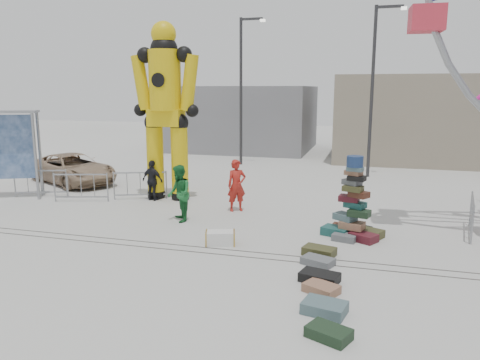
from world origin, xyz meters
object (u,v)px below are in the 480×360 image
(lamp_post_right, at_px, (374,83))
(lamp_post_left, at_px, (243,84))
(suitcase_tower, at_px, (353,214))
(barricade_dummy_c, at_px, (140,185))
(barricade_wheel_front, at_px, (472,216))
(barricade_dummy_a, at_px, (41,183))
(pedestrian_red, at_px, (237,186))
(barricade_dummy_b, at_px, (81,187))
(steamer_trunk, at_px, (220,238))
(parked_suv, at_px, (73,169))
(crash_test_dummy, at_px, (166,105))
(pedestrian_black, at_px, (153,181))
(pedestrian_green, at_px, (179,194))

(lamp_post_right, relative_size, lamp_post_left, 1.00)
(suitcase_tower, bearing_deg, lamp_post_right, 110.91)
(barricade_dummy_c, distance_m, barricade_wheel_front, 11.58)
(barricade_dummy_a, xyz_separation_m, pedestrian_red, (8.10, -0.02, 0.36))
(barricade_dummy_c, bearing_deg, barricade_dummy_b, -175.84)
(steamer_trunk, relative_size, barricade_dummy_c, 0.40)
(suitcase_tower, distance_m, barricade_dummy_c, 8.54)
(pedestrian_red, bearing_deg, lamp_post_right, 28.96)
(barricade_wheel_front, relative_size, parked_suv, 0.42)
(barricade_dummy_a, distance_m, pedestrian_red, 8.11)
(suitcase_tower, bearing_deg, crash_test_dummy, -179.47)
(barricade_dummy_b, bearing_deg, barricade_dummy_a, 155.48)
(barricade_wheel_front, relative_size, pedestrian_black, 1.28)
(crash_test_dummy, xyz_separation_m, barricade_dummy_a, (-5.00, -1.08, -3.08))
(lamp_post_right, relative_size, pedestrian_black, 5.14)
(lamp_post_right, height_order, pedestrian_red, lamp_post_right)
(suitcase_tower, distance_m, barricade_wheel_front, 3.55)
(barricade_wheel_front, xyz_separation_m, pedestrian_red, (-7.39, 0.75, 0.36))
(barricade_wheel_front, height_order, pedestrian_green, pedestrian_green)
(barricade_dummy_a, xyz_separation_m, pedestrian_green, (6.68, -1.78, 0.37))
(steamer_trunk, xyz_separation_m, pedestrian_red, (-0.57, 3.62, 0.72))
(pedestrian_black, height_order, parked_suv, pedestrian_black)
(lamp_post_right, distance_m, pedestrian_green, 11.96)
(pedestrian_red, bearing_deg, suitcase_tower, -57.24)
(steamer_trunk, xyz_separation_m, pedestrian_black, (-4.11, 4.27, 0.59))
(lamp_post_left, distance_m, barricade_dummy_b, 11.57)
(lamp_post_right, distance_m, barricade_dummy_c, 11.92)
(pedestrian_red, xyz_separation_m, pedestrian_green, (-1.42, -1.77, 0.01))
(barricade_dummy_a, relative_size, pedestrian_green, 1.09)
(pedestrian_green, bearing_deg, lamp_post_right, 117.66)
(barricade_dummy_b, bearing_deg, pedestrian_black, 3.42)
(pedestrian_black, bearing_deg, pedestrian_red, -178.61)
(pedestrian_green, relative_size, pedestrian_black, 1.18)
(barricade_dummy_a, height_order, barricade_dummy_c, same)
(barricade_dummy_a, distance_m, parked_suv, 2.77)
(pedestrian_red, bearing_deg, pedestrian_green, -160.67)
(lamp_post_left, xyz_separation_m, pedestrian_green, (1.12, -11.79, -3.56))
(lamp_post_left, xyz_separation_m, barricade_wheel_front, (9.93, -10.77, -3.93))
(barricade_dummy_c, xyz_separation_m, pedestrian_black, (0.55, -0.05, 0.23))
(barricade_wheel_front, height_order, parked_suv, parked_suv)
(barricade_dummy_a, xyz_separation_m, barricade_dummy_c, (4.01, 0.68, 0.00))
(barricade_dummy_c, relative_size, pedestrian_black, 1.28)
(lamp_post_right, height_order, steamer_trunk, lamp_post_right)
(barricade_wheel_front, bearing_deg, pedestrian_green, 105.74)
(pedestrian_green, bearing_deg, steamer_trunk, 15.67)
(lamp_post_left, height_order, parked_suv, lamp_post_left)
(steamer_trunk, bearing_deg, crash_test_dummy, 111.13)
(lamp_post_right, distance_m, barricade_wheel_front, 10.05)
(lamp_post_left, relative_size, steamer_trunk, 9.99)
(crash_test_dummy, distance_m, pedestrian_red, 4.27)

